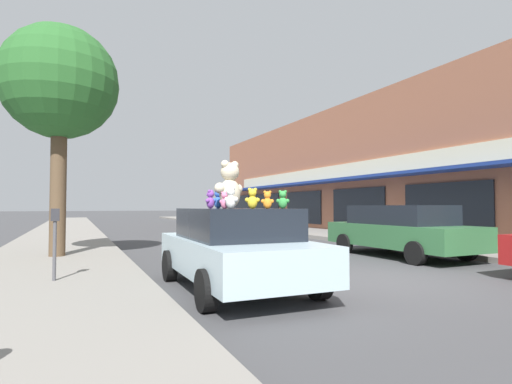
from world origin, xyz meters
TOP-DOWN VIEW (x-y plane):
  - ground_plane at (0.00, 0.00)m, footprint 260.00×260.00m
  - sidewalk_near at (-5.97, 0.00)m, footprint 3.42×90.00m
  - storefront_row at (14.80, 10.20)m, footprint 15.47×37.24m
  - plush_art_car at (-2.93, 0.36)m, footprint 2.08×4.10m
  - teddy_bear_giant at (-2.91, 0.74)m, footprint 0.68×0.49m
  - teddy_bear_purple at (-3.34, 0.55)m, footprint 0.23×0.22m
  - teddy_bear_white at (-3.36, -0.52)m, footprint 0.21×0.26m
  - teddy_bear_orange at (-2.80, -0.66)m, footprint 0.22×0.15m
  - teddy_bear_blue at (-3.02, 1.05)m, footprint 0.28×0.22m
  - teddy_bear_green at (-2.36, -0.33)m, footprint 0.23×0.19m
  - teddy_bear_yellow at (-2.94, -0.39)m, footprint 0.26×0.17m
  - teddy_bear_pink at (-3.39, -0.31)m, footprint 0.18×0.20m
  - teddy_bear_teal at (-2.87, 1.09)m, footprint 0.21×0.13m
  - parked_car_far_center at (3.13, 2.62)m, footprint 2.03×4.63m
  - street_tree at (-5.95, 5.55)m, footprint 3.02×3.02m
  - parking_meter at (-5.86, 1.66)m, footprint 0.14×0.10m

SIDE VIEW (x-z plane):
  - ground_plane at x=0.00m, z-range 0.00..0.00m
  - sidewalk_near at x=-5.97m, z-range 0.00..0.16m
  - plush_art_car at x=-2.93m, z-range 0.03..1.46m
  - parked_car_far_center at x=3.13m, z-range 0.05..1.54m
  - parking_meter at x=-5.86m, z-range 0.33..1.60m
  - teddy_bear_pink at x=-3.39m, z-range 1.42..1.70m
  - teddy_bear_orange at x=-2.80m, z-range 1.42..1.71m
  - teddy_bear_teal at x=-2.87m, z-range 1.42..1.71m
  - teddy_bear_green at x=-2.36m, z-range 1.42..1.73m
  - teddy_bear_purple at x=-3.34m, z-range 1.42..1.75m
  - teddy_bear_yellow at x=-2.94m, z-range 1.42..1.76m
  - teddy_bear_white at x=-3.36m, z-range 1.42..1.77m
  - teddy_bear_blue at x=-3.02m, z-range 1.42..1.79m
  - teddy_bear_giant at x=-2.91m, z-range 1.41..2.30m
  - storefront_row at x=14.80m, z-range 0.00..7.08m
  - street_tree at x=-5.95m, z-range 1.66..7.81m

